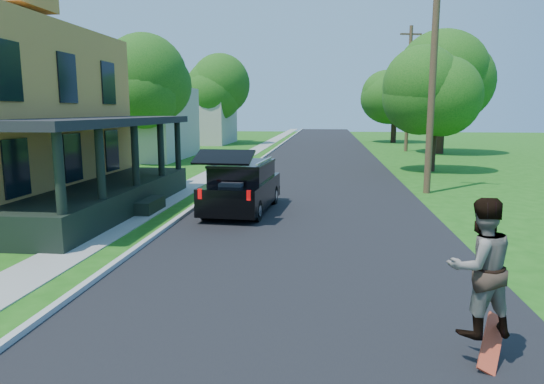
# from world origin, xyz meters

# --- Properties ---
(ground) EXTENTS (140.00, 140.00, 0.00)m
(ground) POSITION_xyz_m (0.00, 0.00, 0.00)
(ground) COLOR #1C5611
(ground) RESTS_ON ground
(street) EXTENTS (8.00, 120.00, 0.02)m
(street) POSITION_xyz_m (0.00, 20.00, 0.00)
(street) COLOR black
(street) RESTS_ON ground
(curb) EXTENTS (0.15, 120.00, 0.12)m
(curb) POSITION_xyz_m (-4.05, 20.00, 0.00)
(curb) COLOR #A9A9A3
(curb) RESTS_ON ground
(sidewalk) EXTENTS (1.30, 120.00, 0.03)m
(sidewalk) POSITION_xyz_m (-5.60, 20.00, 0.00)
(sidewalk) COLOR #989990
(sidewalk) RESTS_ON ground
(front_walk) EXTENTS (6.50, 1.20, 0.03)m
(front_walk) POSITION_xyz_m (-9.50, 6.00, 0.00)
(front_walk) COLOR #989990
(front_walk) RESTS_ON ground
(neighbor_house_mid) EXTENTS (12.78, 12.78, 8.30)m
(neighbor_house_mid) POSITION_xyz_m (-13.50, 24.00, 4.19)
(neighbor_house_mid) COLOR #B0AD9C
(neighbor_house_mid) RESTS_ON ground
(neighbor_house_far) EXTENTS (12.78, 12.78, 8.30)m
(neighbor_house_far) POSITION_xyz_m (-13.50, 40.00, 4.19)
(neighbor_house_far) COLOR #B0AD9C
(neighbor_house_far) RESTS_ON ground
(black_suv) EXTENTS (2.13, 4.88, 2.22)m
(black_suv) POSITION_xyz_m (-2.32, 6.46, 0.85)
(black_suv) COLOR black
(black_suv) RESTS_ON ground
(skateboarder) EXTENTS (1.06, 0.93, 1.84)m
(skateboarder) POSITION_xyz_m (2.50, -3.00, 1.34)
(skateboarder) COLOR black
(skateboarder) RESTS_ON ground
(skateboard) EXTENTS (0.56, 0.75, 0.61)m
(skateboard) POSITION_xyz_m (2.73, -2.98, 0.26)
(skateboard) COLOR #A8280E
(skateboard) RESTS_ON ground
(tree_left_mid) EXTENTS (6.23, 6.34, 8.07)m
(tree_left_mid) POSITION_xyz_m (-10.53, 20.61, 5.17)
(tree_left_mid) COLOR black
(tree_left_mid) RESTS_ON ground
(tree_left_far) EXTENTS (5.98, 5.84, 8.84)m
(tree_left_far) POSITION_xyz_m (-10.23, 38.59, 5.64)
(tree_left_far) COLOR black
(tree_left_far) RESTS_ON ground
(tree_right_near) EXTENTS (5.19, 5.44, 6.93)m
(tree_right_near) POSITION_xyz_m (6.23, 18.59, 4.69)
(tree_right_near) COLOR black
(tree_right_near) RESTS_ON ground
(tree_right_mid) EXTENTS (6.96, 7.00, 9.68)m
(tree_right_mid) POSITION_xyz_m (9.26, 30.17, 6.27)
(tree_right_mid) COLOR black
(tree_right_mid) RESTS_ON ground
(tree_right_far) EXTENTS (6.80, 6.58, 8.27)m
(tree_right_far) POSITION_xyz_m (7.38, 43.39, 5.16)
(tree_right_far) COLOR black
(tree_right_far) RESTS_ON ground
(utility_pole_near) EXTENTS (1.68, 0.43, 9.23)m
(utility_pole_near) POSITION_xyz_m (4.59, 10.95, 4.77)
(utility_pole_near) COLOR #42301E
(utility_pole_near) RESTS_ON ground
(utility_pole_far) EXTENTS (1.77, 0.48, 10.08)m
(utility_pole_far) POSITION_xyz_m (7.00, 32.09, 5.20)
(utility_pole_far) COLOR #42301E
(utility_pole_far) RESTS_ON ground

